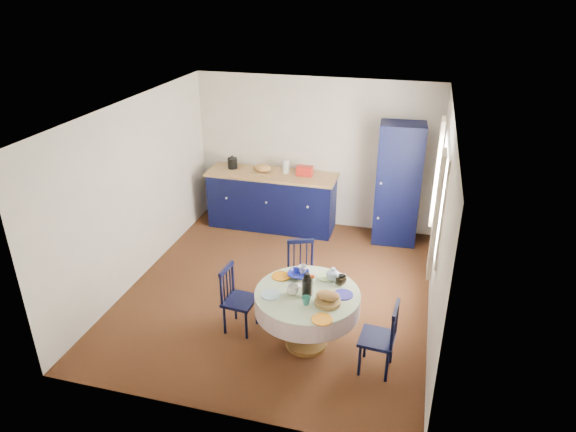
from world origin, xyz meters
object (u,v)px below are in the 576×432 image
(mug_b, at_px, (306,301))
(mug_d, at_px, (303,270))
(chair_right, at_px, (381,337))
(chair_far, at_px, (302,273))
(cobalt_bowl, at_px, (298,274))
(chair_left, at_px, (237,299))
(mug_c, at_px, (341,280))
(pantry_cabinet, at_px, (398,185))
(dining_table, at_px, (308,302))
(mug_a, at_px, (293,290))
(kitchen_counter, at_px, (272,200))

(mug_b, bearing_deg, mug_d, 106.69)
(mug_d, bearing_deg, chair_right, -31.08)
(chair_far, bearing_deg, cobalt_bowl, -102.39)
(chair_left, height_order, chair_far, chair_far)
(mug_c, bearing_deg, cobalt_bowl, 177.94)
(mug_b, bearing_deg, pantry_cabinet, 76.84)
(mug_b, relative_size, mug_d, 0.94)
(dining_table, height_order, mug_d, dining_table)
(mug_a, relative_size, mug_b, 1.35)
(chair_far, relative_size, mug_c, 6.84)
(mug_a, bearing_deg, mug_b, -39.65)
(cobalt_bowl, bearing_deg, kitchen_counter, 112.97)
(cobalt_bowl, bearing_deg, mug_d, 71.13)
(chair_left, relative_size, mug_d, 7.98)
(dining_table, distance_m, chair_right, 0.89)
(chair_left, distance_m, chair_far, 0.97)
(dining_table, bearing_deg, chair_far, 108.22)
(kitchen_counter, xyz_separation_m, pantry_cabinet, (2.05, 0.01, 0.48))
(dining_table, relative_size, chair_left, 1.42)
(dining_table, xyz_separation_m, chair_right, (0.85, -0.21, -0.16))
(chair_far, bearing_deg, mug_d, -96.73)
(kitchen_counter, distance_m, mug_a, 3.18)
(mug_b, bearing_deg, cobalt_bowl, 112.44)
(pantry_cabinet, xyz_separation_m, mug_d, (-0.92, -2.52, -0.21))
(kitchen_counter, relative_size, mug_a, 16.14)
(kitchen_counter, bearing_deg, chair_left, -81.68)
(chair_far, distance_m, mug_c, 0.88)
(chair_far, height_order, mug_b, chair_far)
(chair_left, relative_size, mug_c, 6.67)
(cobalt_bowl, bearing_deg, mug_a, -85.91)
(kitchen_counter, xyz_separation_m, chair_far, (1.01, -2.06, -0.06))
(dining_table, bearing_deg, mug_c, 41.06)
(mug_a, bearing_deg, cobalt_bowl, 94.09)
(pantry_cabinet, relative_size, mug_d, 18.54)
(chair_right, bearing_deg, chair_far, -128.67)
(mug_d, height_order, cobalt_bowl, mug_d)
(chair_left, relative_size, chair_far, 0.98)
(chair_far, distance_m, cobalt_bowl, 0.63)
(mug_a, bearing_deg, chair_left, 168.18)
(chair_right, bearing_deg, mug_d, -116.58)
(chair_left, bearing_deg, pantry_cabinet, -24.83)
(kitchen_counter, xyz_separation_m, mug_a, (1.13, -2.96, 0.27))
(chair_far, relative_size, mug_a, 6.42)
(kitchen_counter, relative_size, chair_left, 2.58)
(chair_right, distance_m, mug_c, 0.79)
(chair_far, bearing_deg, dining_table, -93.41)
(mug_b, bearing_deg, chair_left, 161.34)
(chair_left, bearing_deg, mug_d, -61.94)
(chair_far, height_order, cobalt_bowl, chair_far)
(pantry_cabinet, xyz_separation_m, dining_table, (-0.76, -2.91, -0.37))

